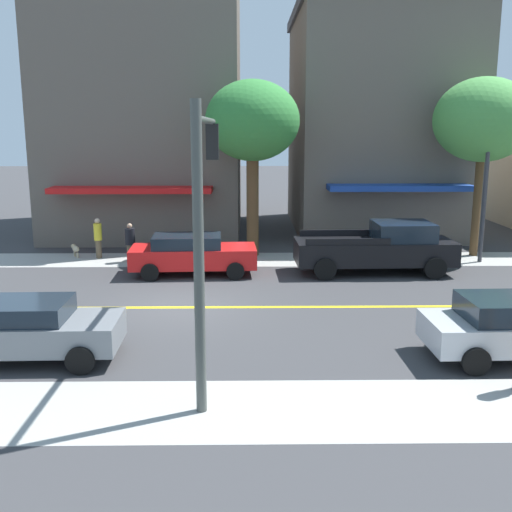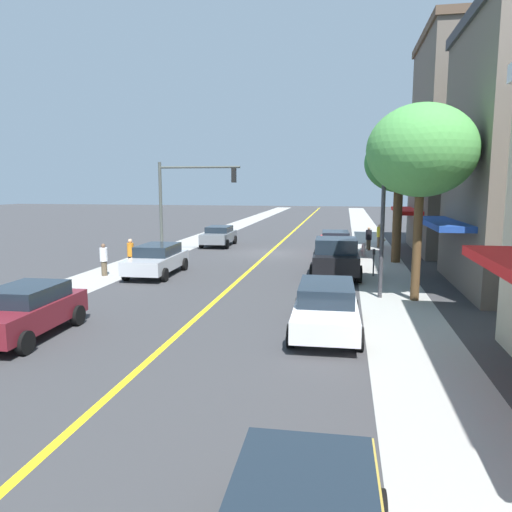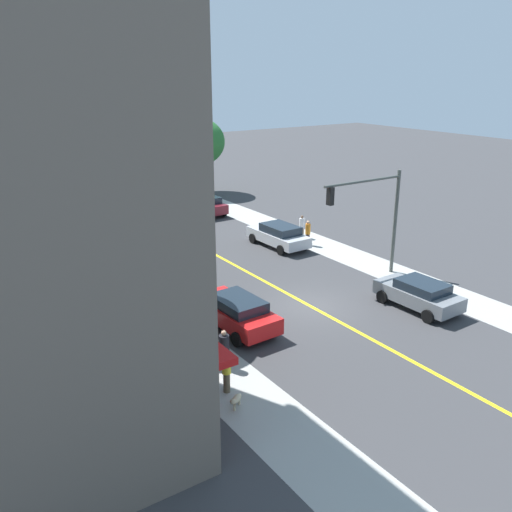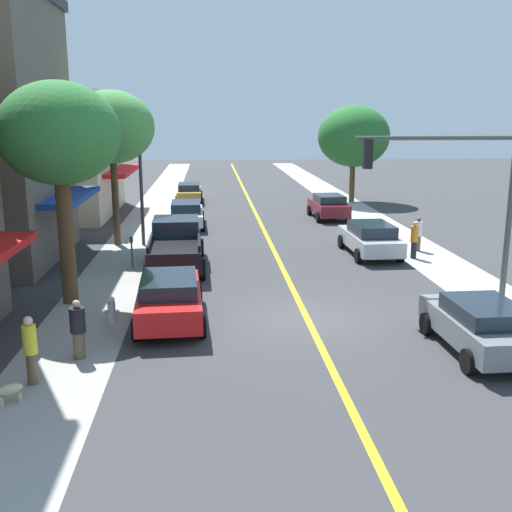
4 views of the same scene
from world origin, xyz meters
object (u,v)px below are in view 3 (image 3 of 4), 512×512
Objects in this scene: street_tree_left_near at (134,207)px; traffic_light_mast at (374,207)px; white_sedan_left_curb at (109,228)px; parking_meter at (134,272)px; black_pickup_truck at (166,264)px; pedestrian_black_shirt at (224,349)px; street_tree_left_far at (73,171)px; pedestrian_yellow_shirt at (226,370)px; fire_hydrant at (200,329)px; pedestrian_white_shirt at (302,226)px; grey_sedan_right_curb at (419,294)px; street_lamp at (100,199)px; pedestrian_orange_shirt at (308,232)px; red_sedan_left_curb at (236,311)px; gold_sedan_left_curb at (65,200)px; small_dog at (236,400)px; silver_sedan_right_curb at (279,235)px; maroon_sedan_right_curb at (205,205)px; street_tree_right_corner at (196,142)px.

traffic_light_mast is at bearing -4.88° from street_tree_left_near.
parking_meter is at bearing 167.02° from white_sedan_left_curb.
black_pickup_truck is 9.86m from pedestrian_black_shirt.
pedestrian_yellow_shirt is at bearing -88.84° from street_tree_left_far.
fire_hydrant is 4.40m from pedestrian_yellow_shirt.
pedestrian_white_shirt is 0.94× the size of pedestrian_yellow_shirt.
pedestrian_black_shirt is at bearing 86.71° from grey_sedan_right_curb.
street_lamp is at bearing 34.29° from grey_sedan_right_curb.
street_tree_left_far is 8.73× the size of fire_hydrant.
street_tree_left_far is 1.25× the size of black_pickup_truck.
red_sedan_left_curb is at bearing 77.13° from pedestrian_orange_shirt.
traffic_light_mast is 15.36m from street_lamp.
gold_sedan_left_curb is at bearing -20.63° from pedestrian_orange_shirt.
pedestrian_white_shirt reaches higher than small_dog.
pedestrian_orange_shirt is 1.66m from pedestrian_white_shirt.
fire_hydrant is 0.18× the size of red_sedan_left_curb.
grey_sedan_right_curb is (10.38, -10.01, -0.12)m from parking_meter.
street_tree_left_near reaches higher than red_sedan_left_curb.
street_tree_left_near is 1.56× the size of silver_sedan_right_curb.
traffic_light_mast reaches higher than pedestrian_black_shirt.
maroon_sedan_right_curb is 0.90× the size of gold_sedan_left_curb.
gold_sedan_left_curb is (-8.61, 29.58, -0.02)m from grey_sedan_right_curb.
grey_sedan_right_curb is 11.80m from small_dog.
maroon_sedan_right_curb is (0.06, 9.97, 0.00)m from silver_sedan_right_curb.
street_tree_right_corner reaches higher than fire_hydrant.
white_sedan_left_curb is (3.21, 4.63, -4.86)m from street_tree_left_far.
street_lamp reaches higher than red_sedan_left_curb.
street_tree_right_corner is 31.83m from pedestrian_black_shirt.
small_dog is (-11.75, -23.68, -0.45)m from maroon_sedan_right_curb.
small_dog is (-11.60, -2.14, -0.42)m from grey_sedan_right_curb.
street_tree_left_near is 6.32m from red_sedan_left_curb.
silver_sedan_right_curb is at bearing -15.94° from street_lamp.
street_tree_left_near is 6.78m from parking_meter.
traffic_light_mast is (11.15, 1.13, 3.57)m from fire_hydrant.
pedestrian_white_shirt is (11.11, 2.22, -0.13)m from black_pickup_truck.
street_lamp is 5.70m from black_pickup_truck.
traffic_light_mast is 1.40× the size of maroon_sedan_right_curb.
silver_sedan_right_curb is at bearing 27.48° from street_tree_left_near.
red_sedan_left_curb is 8.95m from grey_sedan_right_curb.
pedestrian_white_shirt is (12.71, 9.15, 0.41)m from fire_hydrant.
black_pickup_truck reaches higher than pedestrian_black_shirt.
street_tree_left_far is at bearing 170.87° from pedestrian_black_shirt.
traffic_light_mast reaches higher than parking_meter.
silver_sedan_right_curb is at bearing 122.85° from pedestrian_black_shirt.
traffic_light_mast is at bearing -149.49° from white_sedan_left_curb.
silver_sedan_right_curb is at bearing -81.44° from black_pickup_truck.
fire_hydrant is 5.44m from small_dog.
pedestrian_orange_shirt is (10.41, 0.71, -0.07)m from black_pickup_truck.
small_dog is at bearing 173.65° from gold_sedan_left_curb.
traffic_light_mast is 9.99m from red_sedan_left_curb.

